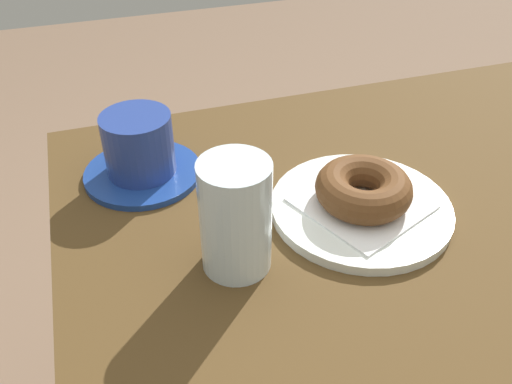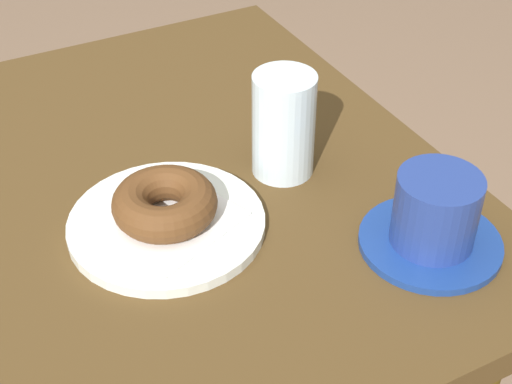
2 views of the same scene
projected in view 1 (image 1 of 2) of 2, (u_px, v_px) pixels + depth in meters
name	position (u px, v px, depth m)	size (l,w,h in m)	color
table	(457.00, 307.00, 0.68)	(0.92, 0.76, 0.74)	#4E371B
plate_chocolate_ring	(361.00, 208.00, 0.64)	(0.21, 0.21, 0.01)	white
napkin_chocolate_ring	(361.00, 203.00, 0.63)	(0.13, 0.13, 0.00)	white
donut_chocolate_ring	(364.00, 188.00, 0.62)	(0.11, 0.11, 0.04)	#58351A
water_glass	(236.00, 217.00, 0.53)	(0.07, 0.07, 0.12)	silver
coffee_cup	(140.00, 150.00, 0.67)	(0.15, 0.15, 0.09)	navy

